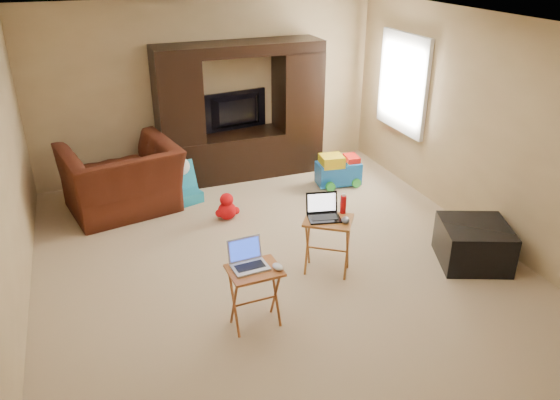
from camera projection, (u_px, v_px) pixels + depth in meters
name	position (u px, v px, depth m)	size (l,w,h in m)	color
floor	(274.00, 258.00, 6.02)	(5.50, 5.50, 0.00)	tan
ceiling	(272.00, 22.00, 4.95)	(5.50, 5.50, 0.00)	silver
wall_back	(208.00, 89.00, 7.81)	(5.00, 5.00, 0.00)	tan
wall_front	(434.00, 307.00, 3.16)	(5.00, 5.00, 0.00)	tan
wall_left	(0.00, 187.00, 4.70)	(5.50, 5.50, 0.00)	tan
wall_right	(477.00, 125.00, 6.27)	(5.50, 5.50, 0.00)	tan
window_pane	(404.00, 83.00, 7.52)	(1.20, 1.20, 0.00)	white
window_frame	(403.00, 83.00, 7.51)	(0.06, 1.14, 1.34)	white
entertainment_center	(240.00, 112.00, 7.78)	(2.36, 0.59, 1.93)	black
television	(238.00, 112.00, 7.91)	(0.98, 0.13, 0.56)	black
recliner	(122.00, 179.00, 6.91)	(1.35, 1.18, 0.87)	#4A1910
child_rocker	(184.00, 184.00, 7.23)	(0.39, 0.44, 0.51)	teal
plush_toy	(227.00, 206.00, 6.80)	(0.32, 0.27, 0.36)	red
push_toy	(338.00, 169.00, 7.75)	(0.62, 0.45, 0.47)	blue
ottoman	(474.00, 244.00, 5.86)	(0.70, 0.70, 0.45)	black
tray_table_left	(255.00, 297.00, 4.86)	(0.46, 0.36, 0.59)	#A75B28
tray_table_right	(327.00, 246.00, 5.65)	(0.48, 0.38, 0.62)	#A95F28
laptop_left	(250.00, 256.00, 4.69)	(0.31, 0.26, 0.24)	#BCBCC1
laptop_right	(324.00, 208.00, 5.47)	(0.32, 0.27, 0.24)	black
mouse_left	(278.00, 267.00, 4.72)	(0.08, 0.12, 0.05)	silver
mouse_right	(345.00, 220.00, 5.45)	(0.08, 0.13, 0.05)	#47474C
water_bottle	(343.00, 204.00, 5.61)	(0.06, 0.06, 0.19)	#BD0B0E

